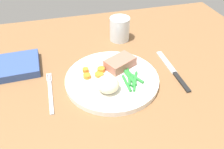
% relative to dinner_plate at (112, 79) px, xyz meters
% --- Properties ---
extents(dining_table, '(1.20, 0.90, 0.02)m').
position_rel_dinner_plate_xyz_m(dining_table, '(-0.02, 0.02, -0.02)').
color(dining_table, brown).
rests_on(dining_table, ground).
extents(dinner_plate, '(0.27, 0.27, 0.02)m').
position_rel_dinner_plate_xyz_m(dinner_plate, '(0.00, 0.00, 0.00)').
color(dinner_plate, white).
rests_on(dinner_plate, dining_table).
extents(meat_portion, '(0.10, 0.09, 0.03)m').
position_rel_dinner_plate_xyz_m(meat_portion, '(0.04, 0.04, 0.02)').
color(meat_portion, '#A86B56').
rests_on(meat_portion, dinner_plate).
extents(mashed_potatoes, '(0.06, 0.06, 0.04)m').
position_rel_dinner_plate_xyz_m(mashed_potatoes, '(-0.02, -0.05, 0.03)').
color(mashed_potatoes, beige).
rests_on(mashed_potatoes, dinner_plate).
extents(carrot_slices, '(0.07, 0.05, 0.01)m').
position_rel_dinner_plate_xyz_m(carrot_slices, '(-0.05, 0.03, 0.01)').
color(carrot_slices, orange).
rests_on(carrot_slices, dinner_plate).
extents(green_beans, '(0.05, 0.10, 0.01)m').
position_rel_dinner_plate_xyz_m(green_beans, '(0.05, -0.03, 0.01)').
color(green_beans, '#2D8C38').
rests_on(green_beans, dinner_plate).
extents(fork, '(0.01, 0.17, 0.00)m').
position_rel_dinner_plate_xyz_m(fork, '(-0.18, -0.00, -0.01)').
color(fork, silver).
rests_on(fork, dining_table).
extents(knife, '(0.02, 0.20, 0.01)m').
position_rel_dinner_plate_xyz_m(knife, '(0.19, -0.00, -0.01)').
color(knife, black).
rests_on(knife, dining_table).
extents(water_glass, '(0.07, 0.07, 0.08)m').
position_rel_dinner_plate_xyz_m(water_glass, '(0.09, 0.23, 0.03)').
color(water_glass, silver).
rests_on(water_glass, dining_table).
extents(napkin, '(0.13, 0.13, 0.02)m').
position_rel_dinner_plate_xyz_m(napkin, '(-0.27, 0.13, 0.00)').
color(napkin, '#334C8C').
rests_on(napkin, dining_table).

